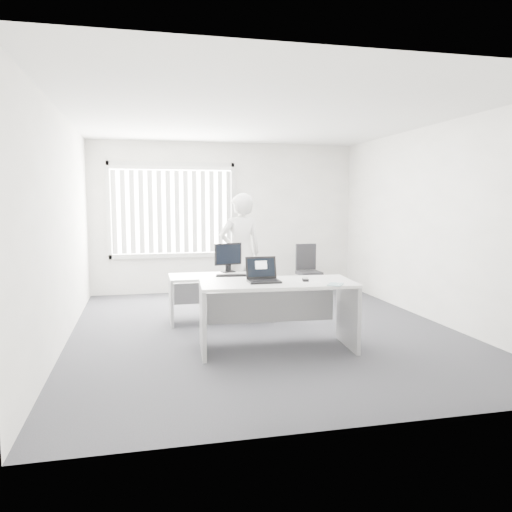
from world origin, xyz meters
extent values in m
plane|color=#45464C|center=(0.00, 0.00, 0.00)|extent=(6.00, 6.00, 0.00)
cube|color=white|center=(0.00, 3.00, 1.40)|extent=(5.00, 0.02, 2.80)
cube|color=white|center=(0.00, -3.00, 1.40)|extent=(5.00, 0.02, 2.80)
cube|color=white|center=(-2.50, 0.00, 1.40)|extent=(0.02, 6.00, 2.80)
cube|color=white|center=(2.50, 0.00, 1.40)|extent=(0.02, 6.00, 2.80)
cube|color=silver|center=(0.00, 0.00, 2.80)|extent=(5.00, 6.00, 0.02)
cube|color=beige|center=(-1.00, 2.96, 1.55)|extent=(2.32, 0.06, 1.76)
cube|color=silver|center=(-0.06, -0.92, 0.79)|extent=(1.82, 0.95, 0.03)
cube|color=#9B9B9D|center=(-0.92, -0.86, 0.39)|extent=(0.10, 0.76, 0.77)
cube|color=#9B9B9D|center=(0.79, -0.98, 0.39)|extent=(0.10, 0.76, 0.77)
cube|color=silver|center=(-0.47, 0.63, 0.65)|extent=(1.46, 0.69, 0.03)
cube|color=#9B9B9D|center=(-1.18, 0.64, 0.32)|extent=(0.04, 0.63, 0.64)
cube|color=#9B9B9D|center=(0.24, 0.63, 0.32)|extent=(0.04, 0.63, 0.64)
cylinder|color=black|center=(1.41, 2.21, 0.04)|extent=(0.54, 0.54, 0.07)
cylinder|color=black|center=(1.41, 2.21, 0.20)|extent=(0.06, 0.06, 0.40)
cube|color=black|center=(1.41, 2.21, 0.40)|extent=(0.42, 0.42, 0.06)
cube|color=black|center=(1.40, 2.39, 0.69)|extent=(0.39, 0.06, 0.48)
imported|color=silver|center=(-0.09, 1.11, 0.92)|extent=(0.73, 0.54, 1.84)
cube|color=white|center=(0.29, -1.05, 0.80)|extent=(0.28, 0.20, 0.00)
cube|color=white|center=(0.50, -1.29, 0.81)|extent=(0.23, 0.25, 0.01)
cube|color=black|center=(-0.34, 0.48, 0.67)|extent=(0.48, 0.25, 0.02)
camera|label=1|loc=(-1.57, -6.38, 1.73)|focal=35.00mm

